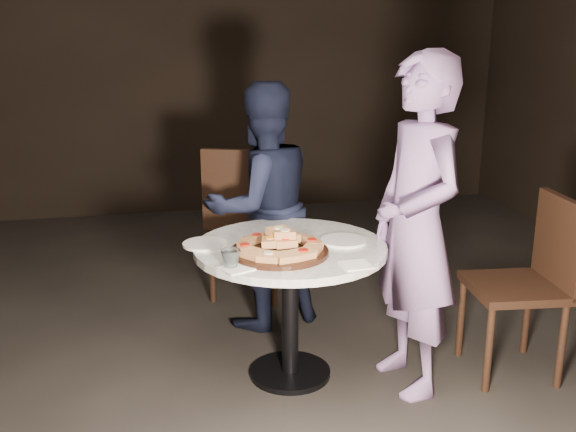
{
  "coord_description": "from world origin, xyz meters",
  "views": [
    {
      "loc": [
        -0.53,
        -2.73,
        1.67
      ],
      "look_at": [
        0.12,
        0.19,
        0.83
      ],
      "focal_mm": 40.0,
      "sensor_mm": 36.0,
      "label": 1
    }
  ],
  "objects_px": {
    "focaccia_pile": "(280,243)",
    "diner_teal": "(416,227)",
    "water_glass": "(231,259)",
    "diner_navy": "(262,207)",
    "serving_board": "(279,252)",
    "chair_far": "(245,213)",
    "chair_right": "(533,274)",
    "table": "(290,270)"
  },
  "relations": [
    {
      "from": "focaccia_pile",
      "to": "diner_teal",
      "type": "relative_size",
      "value": 0.25
    },
    {
      "from": "focaccia_pile",
      "to": "water_glass",
      "type": "xyz_separation_m",
      "value": [
        -0.24,
        -0.13,
        -0.01
      ]
    },
    {
      "from": "diner_teal",
      "to": "table",
      "type": "bearing_deg",
      "value": -115.96
    },
    {
      "from": "focaccia_pile",
      "to": "chair_right",
      "type": "xyz_separation_m",
      "value": [
        1.27,
        -0.09,
        -0.22
      ]
    },
    {
      "from": "serving_board",
      "to": "diner_teal",
      "type": "xyz_separation_m",
      "value": [
        0.64,
        -0.08,
        0.1
      ]
    },
    {
      "from": "table",
      "to": "focaccia_pile",
      "type": "bearing_deg",
      "value": -122.05
    },
    {
      "from": "table",
      "to": "diner_navy",
      "type": "bearing_deg",
      "value": 91.78
    },
    {
      "from": "water_glass",
      "to": "chair_far",
      "type": "height_order",
      "value": "chair_far"
    },
    {
      "from": "table",
      "to": "chair_far",
      "type": "distance_m",
      "value": 1.05
    },
    {
      "from": "chair_right",
      "to": "diner_navy",
      "type": "xyz_separation_m",
      "value": [
        -1.22,
        0.87,
        0.19
      ]
    },
    {
      "from": "table",
      "to": "diner_teal",
      "type": "bearing_deg",
      "value": -19.64
    },
    {
      "from": "table",
      "to": "serving_board",
      "type": "xyz_separation_m",
      "value": [
        -0.08,
        -0.12,
        0.14
      ]
    },
    {
      "from": "focaccia_pile",
      "to": "diner_navy",
      "type": "height_order",
      "value": "diner_navy"
    },
    {
      "from": "diner_navy",
      "to": "diner_teal",
      "type": "height_order",
      "value": "diner_teal"
    },
    {
      "from": "serving_board",
      "to": "diner_navy",
      "type": "height_order",
      "value": "diner_navy"
    },
    {
      "from": "water_glass",
      "to": "diner_navy",
      "type": "relative_size",
      "value": 0.06
    },
    {
      "from": "water_glass",
      "to": "diner_navy",
      "type": "xyz_separation_m",
      "value": [
        0.3,
        0.92,
        -0.02
      ]
    },
    {
      "from": "serving_board",
      "to": "diner_teal",
      "type": "relative_size",
      "value": 0.28
    },
    {
      "from": "serving_board",
      "to": "focaccia_pile",
      "type": "distance_m",
      "value": 0.04
    },
    {
      "from": "chair_right",
      "to": "table",
      "type": "bearing_deg",
      "value": -93.37
    },
    {
      "from": "focaccia_pile",
      "to": "water_glass",
      "type": "distance_m",
      "value": 0.28
    },
    {
      "from": "table",
      "to": "diner_navy",
      "type": "xyz_separation_m",
      "value": [
        -0.02,
        0.66,
        0.15
      ]
    },
    {
      "from": "chair_far",
      "to": "diner_teal",
      "type": "bearing_deg",
      "value": 137.77
    },
    {
      "from": "focaccia_pile",
      "to": "chair_far",
      "type": "xyz_separation_m",
      "value": [
        0.02,
        1.17,
        -0.17
      ]
    },
    {
      "from": "table",
      "to": "water_glass",
      "type": "height_order",
      "value": "water_glass"
    },
    {
      "from": "water_glass",
      "to": "chair_right",
      "type": "xyz_separation_m",
      "value": [
        1.52,
        0.05,
        -0.21
      ]
    },
    {
      "from": "table",
      "to": "chair_right",
      "type": "relative_size",
      "value": 1.02
    },
    {
      "from": "water_glass",
      "to": "chair_right",
      "type": "height_order",
      "value": "chair_right"
    },
    {
      "from": "table",
      "to": "focaccia_pile",
      "type": "distance_m",
      "value": 0.23
    },
    {
      "from": "focaccia_pile",
      "to": "diner_navy",
      "type": "bearing_deg",
      "value": 85.9
    },
    {
      "from": "diner_navy",
      "to": "diner_teal",
      "type": "distance_m",
      "value": 1.04
    },
    {
      "from": "chair_far",
      "to": "chair_right",
      "type": "relative_size",
      "value": 1.1
    },
    {
      "from": "diner_teal",
      "to": "diner_navy",
      "type": "bearing_deg",
      "value": -152.46
    },
    {
      "from": "chair_far",
      "to": "diner_navy",
      "type": "height_order",
      "value": "diner_navy"
    },
    {
      "from": "focaccia_pile",
      "to": "chair_far",
      "type": "height_order",
      "value": "chair_far"
    },
    {
      "from": "chair_far",
      "to": "diner_teal",
      "type": "distance_m",
      "value": 1.41
    },
    {
      "from": "focaccia_pile",
      "to": "water_glass",
      "type": "height_order",
      "value": "focaccia_pile"
    },
    {
      "from": "table",
      "to": "serving_board",
      "type": "height_order",
      "value": "serving_board"
    },
    {
      "from": "table",
      "to": "diner_navy",
      "type": "distance_m",
      "value": 0.68
    },
    {
      "from": "diner_navy",
      "to": "focaccia_pile",
      "type": "bearing_deg",
      "value": 69.07
    },
    {
      "from": "serving_board",
      "to": "chair_right",
      "type": "height_order",
      "value": "chair_right"
    },
    {
      "from": "chair_far",
      "to": "diner_navy",
      "type": "xyz_separation_m",
      "value": [
        0.04,
        -0.38,
        0.13
      ]
    }
  ]
}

